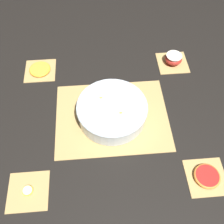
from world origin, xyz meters
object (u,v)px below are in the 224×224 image
Objects in this scene: orange_slice_whole at (40,69)px; grapefruit_slice at (207,176)px; apple_half at (173,59)px; fruit_salad_bowl at (112,110)px; banana_coin_single at (28,191)px.

grapefruit_slice reaches higher than orange_slice_whole.
apple_half is at bearing -90.00° from grapefruit_slice.
grapefruit_slice is (-0.61, 0.55, 0.00)m from orange_slice_whole.
fruit_salad_bowl is 0.41m from apple_half.
apple_half reaches higher than orange_slice_whole.
orange_slice_whole is at bearing -42.25° from fruit_salad_bowl.
fruit_salad_bowl reaches higher than grapefruit_slice.
orange_slice_whole is (0.61, 0.00, -0.02)m from apple_half.
apple_half is at bearing -137.77° from fruit_salad_bowl.
banana_coin_single is at bearing 42.23° from apple_half.
fruit_salad_bowl reaches higher than banana_coin_single.
orange_slice_whole is at bearing -42.23° from grapefruit_slice.
fruit_salad_bowl is 2.98× the size of grapefruit_slice.
apple_half is 0.84× the size of grapefruit_slice.
orange_slice_whole is (0.30, -0.28, -0.04)m from fruit_salad_bowl.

